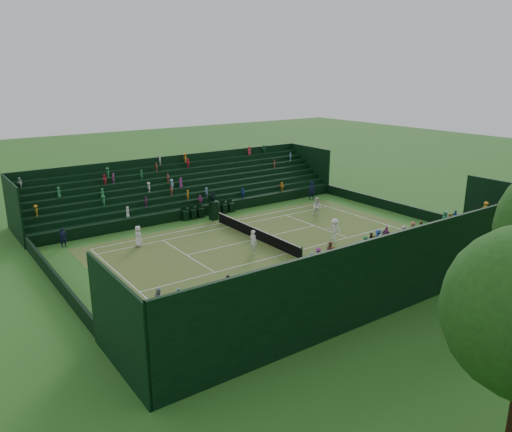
% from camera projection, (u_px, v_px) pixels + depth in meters
% --- Properties ---
extents(ground, '(160.00, 160.00, 0.00)m').
position_uv_depth(ground, '(256.00, 239.00, 41.05)').
color(ground, '#2C6B22').
rests_on(ground, ground).
extents(court_surface, '(12.97, 26.77, 0.01)m').
position_uv_depth(court_surface, '(256.00, 239.00, 41.05)').
color(court_surface, '#336E24').
rests_on(court_surface, ground).
extents(perimeter_wall_north, '(17.17, 0.20, 1.00)m').
position_uv_depth(perimeter_wall_north, '(386.00, 205.00, 49.74)').
color(perimeter_wall_north, black).
rests_on(perimeter_wall_north, ground).
extents(perimeter_wall_south, '(17.17, 0.20, 1.00)m').
position_uv_depth(perimeter_wall_south, '(55.00, 278.00, 32.08)').
color(perimeter_wall_south, black).
rests_on(perimeter_wall_south, ground).
extents(perimeter_wall_east, '(0.20, 31.77, 1.00)m').
position_uv_depth(perimeter_wall_east, '(327.00, 265.00, 34.27)').
color(perimeter_wall_east, black).
rests_on(perimeter_wall_east, ground).
extents(perimeter_wall_west, '(0.20, 31.77, 1.00)m').
position_uv_depth(perimeter_wall_west, '(205.00, 211.00, 47.55)').
color(perimeter_wall_west, black).
rests_on(perimeter_wall_west, ground).
extents(north_grandstand, '(6.60, 32.00, 4.90)m').
position_uv_depth(north_grandstand, '(375.00, 270.00, 30.70)').
color(north_grandstand, black).
rests_on(north_grandstand, ground).
extents(south_grandstand, '(6.60, 32.00, 4.90)m').
position_uv_depth(south_grandstand, '(184.00, 192.00, 50.52)').
color(south_grandstand, black).
rests_on(south_grandstand, ground).
extents(tennis_net, '(11.67, 0.10, 1.06)m').
position_uv_depth(tennis_net, '(256.00, 233.00, 40.90)').
color(tennis_net, black).
rests_on(tennis_net, ground).
extents(umpire_chair, '(0.83, 0.83, 2.62)m').
position_uv_depth(umpire_chair, '(213.00, 208.00, 46.19)').
color(umpire_chair, black).
rests_on(umpire_chair, ground).
extents(courtside_chairs, '(0.59, 5.56, 1.28)m').
position_uv_depth(courtside_chairs, '(209.00, 211.00, 47.53)').
color(courtside_chairs, black).
rests_on(courtside_chairs, ground).
extents(player_near_west, '(0.84, 0.55, 1.69)m').
position_uv_depth(player_near_west, '(138.00, 236.00, 39.15)').
color(player_near_west, silver).
rests_on(player_near_west, ground).
extents(player_near_east, '(0.77, 0.60, 1.88)m').
position_uv_depth(player_near_east, '(253.00, 242.00, 37.61)').
color(player_near_east, silver).
rests_on(player_near_east, ground).
extents(player_far_west, '(1.08, 0.98, 1.80)m').
position_uv_depth(player_far_west, '(317.00, 207.00, 47.37)').
color(player_far_west, white).
rests_on(player_far_west, ground).
extents(player_far_east, '(1.30, 0.99, 1.79)m').
position_uv_depth(player_far_east, '(334.00, 229.00, 40.74)').
color(player_far_east, white).
rests_on(player_far_east, ground).
extents(line_judge_north, '(0.70, 0.85, 1.99)m').
position_uv_depth(line_judge_north, '(312.00, 191.00, 53.38)').
color(line_judge_north, black).
rests_on(line_judge_north, ground).
extents(line_judge_south, '(0.39, 0.58, 1.57)m').
position_uv_depth(line_judge_south, '(63.00, 237.00, 39.05)').
color(line_judge_south, black).
rests_on(line_judge_south, ground).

